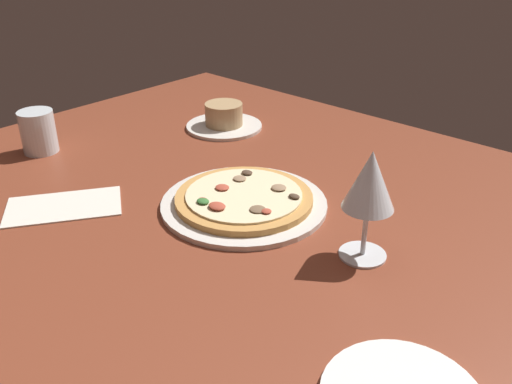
{
  "coord_description": "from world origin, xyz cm",
  "views": [
    {
      "loc": [
        57.2,
        -66.27,
        52.5
      ],
      "look_at": [
        -1.74,
        -1.32,
        7.0
      ],
      "focal_mm": 38.77,
      "sensor_mm": 36.0,
      "label": 1
    }
  ],
  "objects_px": {
    "ramekin_on_saucer": "(224,119)",
    "wine_glass_near": "(370,184)",
    "pizza_main": "(244,201)",
    "paper_menu": "(64,206)",
    "water_glass": "(39,134)"
  },
  "relations": [
    {
      "from": "pizza_main",
      "to": "wine_glass_near",
      "type": "bearing_deg",
      "value": 1.82
    },
    {
      "from": "water_glass",
      "to": "wine_glass_near",
      "type": "bearing_deg",
      "value": 9.53
    },
    {
      "from": "pizza_main",
      "to": "wine_glass_near",
      "type": "height_order",
      "value": "wine_glass_near"
    },
    {
      "from": "water_glass",
      "to": "paper_menu",
      "type": "distance_m",
      "value": 0.29
    },
    {
      "from": "wine_glass_near",
      "to": "water_glass",
      "type": "height_order",
      "value": "wine_glass_near"
    },
    {
      "from": "wine_glass_near",
      "to": "water_glass",
      "type": "bearing_deg",
      "value": -170.47
    },
    {
      "from": "wine_glass_near",
      "to": "water_glass",
      "type": "xyz_separation_m",
      "value": [
        -0.75,
        -0.13,
        -0.08
      ]
    },
    {
      "from": "ramekin_on_saucer",
      "to": "water_glass",
      "type": "xyz_separation_m",
      "value": [
        -0.2,
        -0.38,
        0.02
      ]
    },
    {
      "from": "ramekin_on_saucer",
      "to": "wine_glass_near",
      "type": "relative_size",
      "value": 1.04
    },
    {
      "from": "pizza_main",
      "to": "water_glass",
      "type": "height_order",
      "value": "water_glass"
    },
    {
      "from": "pizza_main",
      "to": "ramekin_on_saucer",
      "type": "distance_m",
      "value": 0.4
    },
    {
      "from": "wine_glass_near",
      "to": "paper_menu",
      "type": "bearing_deg",
      "value": -154.68
    },
    {
      "from": "ramekin_on_saucer",
      "to": "paper_menu",
      "type": "height_order",
      "value": "ramekin_on_saucer"
    },
    {
      "from": "pizza_main",
      "to": "water_glass",
      "type": "relative_size",
      "value": 3.22
    },
    {
      "from": "pizza_main",
      "to": "wine_glass_near",
      "type": "relative_size",
      "value": 1.7
    }
  ]
}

